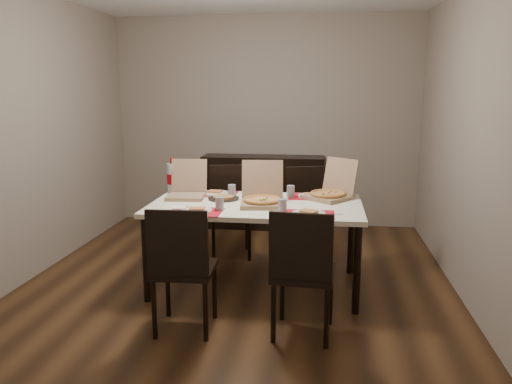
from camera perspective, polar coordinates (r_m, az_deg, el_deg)
ground at (r=4.67m, az=-1.87°, el=-9.94°), size 3.80×4.00×0.02m
room_walls at (r=4.77m, az=-1.13°, el=11.96°), size 3.84×4.02×2.62m
sideboard at (r=6.23m, az=0.82°, el=0.01°), size 1.50×0.40×0.90m
dining_table at (r=4.29m, az=0.00°, el=-2.18°), size 1.80×1.00×0.75m
chair_near_left at (r=3.55m, az=-8.45°, el=-8.21°), size 0.44×0.44×0.93m
chair_near_right at (r=3.45m, az=5.33°, el=-8.71°), size 0.45×0.45×0.93m
chair_far_left at (r=5.21m, az=-2.96°, el=-1.63°), size 0.50×0.50×0.93m
chair_far_right at (r=5.13m, az=5.93°, el=-1.91°), size 0.53×0.53×0.93m
setting_near_left at (r=4.02m, az=-6.34°, el=-1.91°), size 0.49×0.30×0.11m
setting_near_right at (r=3.92m, az=5.26°, el=-2.23°), size 0.51×0.30×0.11m
setting_far_left at (r=4.64m, az=-4.44°, el=-0.04°), size 0.47×0.30×0.11m
setting_far_right at (r=4.53m, az=5.71°, el=-0.32°), size 0.44×0.30×0.11m
napkin_loose at (r=4.20m, az=0.48°, el=-1.41°), size 0.14×0.14×0.02m
pizza_box_center at (r=4.21m, az=0.72°, el=-0.71°), size 0.40×0.43×0.36m
pizza_box_right at (r=4.50m, az=8.46°, el=-0.04°), size 0.51×0.52×0.35m
pizza_box_left at (r=4.55m, az=-7.87°, el=0.14°), size 0.36×0.39×0.33m
faina_plate at (r=4.44m, az=-3.73°, el=-0.68°), size 0.28×0.28×0.03m
dip_bowl at (r=4.37m, az=2.10°, el=-0.80°), size 0.16×0.16×0.03m
soda_bottle at (r=4.75m, az=-9.48°, el=1.59°), size 0.11×0.11×0.33m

